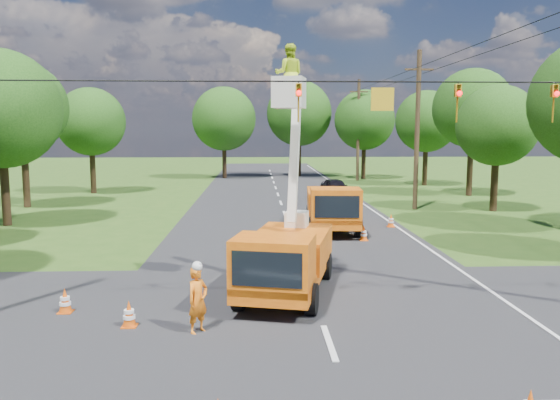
{
  "coord_description": "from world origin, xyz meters",
  "views": [
    {
      "loc": [
        -1.72,
        -12.33,
        5.05
      ],
      "look_at": [
        -0.87,
        6.71,
        2.6
      ],
      "focal_mm": 35.0,
      "sensor_mm": 36.0,
      "label": 1
    }
  ],
  "objects_px": {
    "tree_left_f": "(91,122)",
    "ground_worker": "(198,300)",
    "pole_right_far": "(358,129)",
    "traffic_cone_7": "(391,221)",
    "bucket_truck": "(286,243)",
    "traffic_cone_4": "(129,314)",
    "tree_far_c": "(364,120)",
    "pole_right_mid": "(417,129)",
    "tree_right_e": "(427,122)",
    "tree_far_b": "(299,114)",
    "tree_right_c": "(497,126)",
    "tree_right_d": "(473,108)",
    "distant_car": "(335,187)",
    "traffic_cone_3": "(364,233)",
    "traffic_cone_2": "(321,252)",
    "tree_left_e": "(22,107)",
    "traffic_cone_5": "(65,301)",
    "second_truck": "(333,207)",
    "tree_left_d": "(0,109)",
    "tree_far_a": "(224,119)"
  },
  "relations": [
    {
      "from": "tree_right_c",
      "to": "tree_far_b",
      "type": "xyz_separation_m",
      "value": [
        -10.2,
        26.0,
        1.5
      ]
    },
    {
      "from": "ground_worker",
      "to": "traffic_cone_7",
      "type": "height_order",
      "value": "ground_worker"
    },
    {
      "from": "traffic_cone_3",
      "to": "tree_left_d",
      "type": "xyz_separation_m",
      "value": [
        -18.2,
        5.01,
        5.77
      ]
    },
    {
      "from": "tree_far_a",
      "to": "ground_worker",
      "type": "bearing_deg",
      "value": -87.64
    },
    {
      "from": "traffic_cone_3",
      "to": "traffic_cone_5",
      "type": "bearing_deg",
      "value": -137.1
    },
    {
      "from": "pole_right_far",
      "to": "traffic_cone_7",
      "type": "bearing_deg",
      "value": -96.84
    },
    {
      "from": "tree_right_d",
      "to": "tree_right_e",
      "type": "relative_size",
      "value": 1.12
    },
    {
      "from": "tree_right_e",
      "to": "tree_far_a",
      "type": "height_order",
      "value": "tree_far_a"
    },
    {
      "from": "pole_right_mid",
      "to": "tree_right_e",
      "type": "relative_size",
      "value": 1.16
    },
    {
      "from": "bucket_truck",
      "to": "traffic_cone_4",
      "type": "distance_m",
      "value": 5.12
    },
    {
      "from": "distant_car",
      "to": "tree_right_d",
      "type": "xyz_separation_m",
      "value": [
        10.44,
        0.05,
        6.0
      ]
    },
    {
      "from": "tree_far_a",
      "to": "tree_far_c",
      "type": "relative_size",
      "value": 1.04
    },
    {
      "from": "tree_right_e",
      "to": "tree_far_b",
      "type": "bearing_deg",
      "value": 137.2
    },
    {
      "from": "tree_far_a",
      "to": "pole_right_mid",
      "type": "bearing_deg",
      "value": -59.59
    },
    {
      "from": "tree_right_d",
      "to": "distant_car",
      "type": "bearing_deg",
      "value": -179.75
    },
    {
      "from": "tree_far_a",
      "to": "second_truck",
      "type": "bearing_deg",
      "value": -76.78
    },
    {
      "from": "traffic_cone_2",
      "to": "tree_left_e",
      "type": "distance_m",
      "value": 24.35
    },
    {
      "from": "pole_right_far",
      "to": "tree_far_c",
      "type": "bearing_deg",
      "value": 63.43
    },
    {
      "from": "distant_car",
      "to": "pole_right_far",
      "type": "distance_m",
      "value": 14.38
    },
    {
      "from": "traffic_cone_5",
      "to": "bucket_truck",
      "type": "bearing_deg",
      "value": 13.33
    },
    {
      "from": "tree_left_d",
      "to": "tree_right_e",
      "type": "height_order",
      "value": "tree_left_d"
    },
    {
      "from": "second_truck",
      "to": "traffic_cone_4",
      "type": "distance_m",
      "value": 15.13
    },
    {
      "from": "tree_left_f",
      "to": "ground_worker",
      "type": "bearing_deg",
      "value": -69.53
    },
    {
      "from": "bucket_truck",
      "to": "tree_far_b",
      "type": "relative_size",
      "value": 0.74
    },
    {
      "from": "ground_worker",
      "to": "traffic_cone_7",
      "type": "xyz_separation_m",
      "value": [
        8.49,
        14.57,
        -0.49
      ]
    },
    {
      "from": "traffic_cone_4",
      "to": "tree_far_c",
      "type": "xyz_separation_m",
      "value": [
        14.49,
        42.68,
        5.7
      ]
    },
    {
      "from": "traffic_cone_4",
      "to": "traffic_cone_5",
      "type": "bearing_deg",
      "value": 149.62
    },
    {
      "from": "tree_left_e",
      "to": "tree_right_e",
      "type": "xyz_separation_m",
      "value": [
        30.6,
        13.0,
        -0.68
      ]
    },
    {
      "from": "traffic_cone_7",
      "to": "tree_right_c",
      "type": "distance_m",
      "value": 10.85
    },
    {
      "from": "tree_right_d",
      "to": "tree_left_f",
      "type": "bearing_deg",
      "value": 174.21
    },
    {
      "from": "ground_worker",
      "to": "bucket_truck",
      "type": "bearing_deg",
      "value": 3.26
    },
    {
      "from": "traffic_cone_3",
      "to": "tree_right_d",
      "type": "relative_size",
      "value": 0.07
    },
    {
      "from": "tree_far_b",
      "to": "tree_right_c",
      "type": "bearing_deg",
      "value": -68.58
    },
    {
      "from": "bucket_truck",
      "to": "tree_right_e",
      "type": "relative_size",
      "value": 0.88
    },
    {
      "from": "second_truck",
      "to": "tree_far_c",
      "type": "relative_size",
      "value": 0.71
    },
    {
      "from": "bucket_truck",
      "to": "tree_far_b",
      "type": "height_order",
      "value": "tree_far_b"
    },
    {
      "from": "tree_left_e",
      "to": "tree_left_f",
      "type": "distance_m",
      "value": 8.29
    },
    {
      "from": "second_truck",
      "to": "traffic_cone_3",
      "type": "distance_m",
      "value": 2.98
    },
    {
      "from": "pole_right_far",
      "to": "tree_far_b",
      "type": "relative_size",
      "value": 0.97
    },
    {
      "from": "traffic_cone_5",
      "to": "pole_right_far",
      "type": "xyz_separation_m",
      "value": [
        15.51,
        39.5,
        4.75
      ]
    },
    {
      "from": "tree_far_b",
      "to": "traffic_cone_2",
      "type": "bearing_deg",
      "value": -93.27
    },
    {
      "from": "pole_right_mid",
      "to": "tree_left_e",
      "type": "height_order",
      "value": "pole_right_mid"
    },
    {
      "from": "second_truck",
      "to": "tree_left_f",
      "type": "height_order",
      "value": "tree_left_f"
    },
    {
      "from": "bucket_truck",
      "to": "tree_left_e",
      "type": "distance_m",
      "value": 26.08
    },
    {
      "from": "traffic_cone_3",
      "to": "tree_right_c",
      "type": "height_order",
      "value": "tree_right_c"
    },
    {
      "from": "tree_left_d",
      "to": "tree_right_d",
      "type": "relative_size",
      "value": 0.95
    },
    {
      "from": "traffic_cone_4",
      "to": "tree_far_c",
      "type": "bearing_deg",
      "value": 71.25
    },
    {
      "from": "tree_far_c",
      "to": "distant_car",
      "type": "bearing_deg",
      "value": -108.86
    },
    {
      "from": "distant_car",
      "to": "tree_right_c",
      "type": "distance_m",
      "value": 12.76
    },
    {
      "from": "tree_left_f",
      "to": "traffic_cone_7",
      "type": "bearing_deg",
      "value": -39.48
    }
  ]
}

